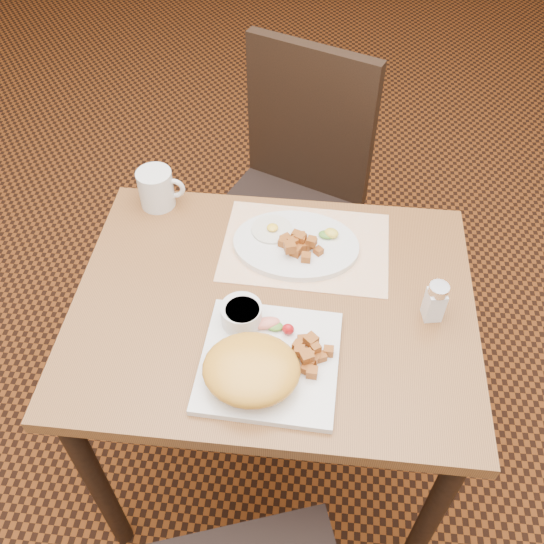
{
  "coord_description": "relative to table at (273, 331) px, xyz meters",
  "views": [
    {
      "loc": [
        0.09,
        -0.85,
        1.81
      ],
      "look_at": [
        -0.01,
        0.03,
        0.82
      ],
      "focal_mm": 40.0,
      "sensor_mm": 36.0,
      "label": 1
    }
  ],
  "objects": [
    {
      "name": "fried_egg",
      "position": [
        -0.03,
        0.21,
        0.13
      ],
      "size": [
        0.1,
        0.1,
        0.02
      ],
      "color": "white",
      "rests_on": "plate_oval"
    },
    {
      "name": "garnish_ov",
      "position": [
        0.12,
        0.2,
        0.14
      ],
      "size": [
        0.05,
        0.04,
        0.02
      ],
      "color": "#387223",
      "rests_on": "plate_oval"
    },
    {
      "name": "chair_far",
      "position": [
        -0.01,
        0.65,
        -0.1
      ],
      "size": [
        0.55,
        0.56,
        0.97
      ],
      "rotation": [
        0.0,
        0.0,
        2.75
      ],
      "color": "black",
      "rests_on": "ground"
    },
    {
      "name": "coffee_mug",
      "position": [
        -0.33,
        0.3,
        0.16
      ],
      "size": [
        0.12,
        0.09,
        0.1
      ],
      "color": "silver",
      "rests_on": "table"
    },
    {
      "name": "table",
      "position": [
        0.0,
        0.0,
        0.0
      ],
      "size": [
        0.9,
        0.7,
        0.75
      ],
      "color": "brown",
      "rests_on": "ground"
    },
    {
      "name": "ramekin",
      "position": [
        -0.06,
        -0.07,
        0.15
      ],
      "size": [
        0.09,
        0.09,
        0.05
      ],
      "color": "silver",
      "rests_on": "plate_square"
    },
    {
      "name": "home_fries_ov",
      "position": [
        0.04,
        0.15,
        0.15
      ],
      "size": [
        0.11,
        0.09,
        0.04
      ],
      "color": "#A8581B",
      "rests_on": "plate_oval"
    },
    {
      "name": "plate_oval",
      "position": [
        0.04,
        0.17,
        0.12
      ],
      "size": [
        0.31,
        0.24,
        0.02
      ],
      "primitive_type": null,
      "rotation": [
        0.0,
        0.0,
        -0.03
      ],
      "color": "silver",
      "rests_on": "placemat"
    },
    {
      "name": "garnish_sq",
      "position": [
        0.01,
        -0.08,
        0.14
      ],
      "size": [
        0.1,
        0.05,
        0.03
      ],
      "color": "#387223",
      "rests_on": "plate_square"
    },
    {
      "name": "home_fries_sq",
      "position": [
        0.09,
        -0.16,
        0.14
      ],
      "size": [
        0.09,
        0.1,
        0.04
      ],
      "color": "#A8581B",
      "rests_on": "plate_square"
    },
    {
      "name": "plate_square",
      "position": [
        0.01,
        -0.16,
        0.12
      ],
      "size": [
        0.29,
        0.29,
        0.02
      ],
      "primitive_type": "cube",
      "rotation": [
        0.0,
        0.0,
        -0.04
      ],
      "color": "silver",
      "rests_on": "table"
    },
    {
      "name": "salt_shaker",
      "position": [
        0.35,
        -0.0,
        0.16
      ],
      "size": [
        0.05,
        0.05,
        0.1
      ],
      "color": "white",
      "rests_on": "table"
    },
    {
      "name": "placemat",
      "position": [
        0.06,
        0.18,
        0.11
      ],
      "size": [
        0.41,
        0.29,
        0.0
      ],
      "primitive_type": "cube",
      "rotation": [
        0.0,
        0.0,
        -0.03
      ],
      "color": "white",
      "rests_on": "table"
    },
    {
      "name": "ground",
      "position": [
        0.0,
        0.0,
        -0.64
      ],
      "size": [
        8.0,
        8.0,
        0.0
      ],
      "primitive_type": "plane",
      "color": "black",
      "rests_on": "ground"
    },
    {
      "name": "hollandaise_mound",
      "position": [
        -0.02,
        -0.21,
        0.16
      ],
      "size": [
        0.2,
        0.17,
        0.07
      ],
      "color": "gold",
      "rests_on": "plate_square"
    }
  ]
}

